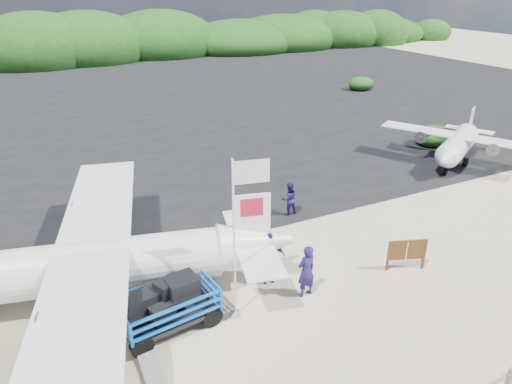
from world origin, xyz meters
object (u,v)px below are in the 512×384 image
baggage_cart (170,327)px  flagpole (236,314)px  signboard (404,269)px  crew_c (269,258)px  aircraft_small (32,107)px  aircraft_large (262,105)px  crew_a (306,271)px  crew_b (289,199)px

baggage_cart → flagpole: bearing=-16.3°
signboard → flagpole: bearing=-164.1°
baggage_cart → crew_c: (3.68, 0.72, 0.95)m
aircraft_small → crew_c: bearing=73.0°
crew_c → signboard: bearing=170.9°
crew_c → aircraft_large: bearing=-108.0°
baggage_cart → flagpole: 2.02m
crew_a → aircraft_small: (-7.12, 30.91, -0.92)m
flagpole → aircraft_small: bearing=98.7°
aircraft_small → signboard: bearing=80.4°
baggage_cart → signboard: bearing=-13.0°
aircraft_small → aircraft_large: bearing=127.2°
signboard → aircraft_large: 24.42m
flagpole → crew_b: 6.98m
crew_a → crew_b: (2.34, 5.18, -0.16)m
aircraft_large → crew_a: bearing=79.7°
flagpole → crew_b: flagpole is taller
crew_b → baggage_cart: bearing=37.1°
crew_c → aircraft_small: 30.46m
baggage_cart → flagpole: (2.00, -0.29, 0.00)m
baggage_cart → signboard: (8.35, -0.73, 0.00)m
crew_a → crew_b: crew_a is taller
baggage_cart → crew_b: crew_b is taller
signboard → aircraft_small: aircraft_small is taller
crew_c → crew_a: bearing=131.1°
signboard → crew_a: size_ratio=0.81×
crew_a → aircraft_small: bearing=-83.7°
aircraft_large → aircraft_small: aircraft_large is taller
crew_c → flagpole: bearing=39.3°
crew_c → aircraft_small: size_ratio=0.27×
flagpole → crew_a: bearing=-2.9°
baggage_cart → aircraft_large: size_ratio=0.22×
signboard → crew_b: bearing=126.1°
signboard → crew_c: (-4.67, 1.45, 0.95)m
baggage_cart → crew_c: bearing=3.1°
crew_a → flagpole: bearing=-9.6°
aircraft_large → crew_b: bearing=79.9°
baggage_cart → signboard: size_ratio=2.04×
aircraft_small → crew_a: bearing=73.9°
signboard → crew_c: crew_c is taller
signboard → baggage_cart: bearing=-165.2°
flagpole → signboard: bearing=-4.0°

